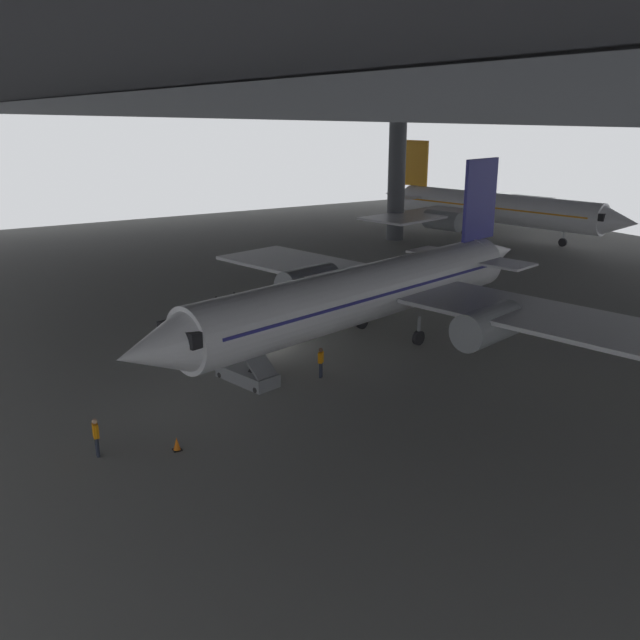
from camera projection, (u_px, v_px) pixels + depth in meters
The scene contains 8 objects.
ground_plane at pixel (257, 345), 42.31m from camera, with size 110.00×110.00×0.00m, color gray.
hangar_structure at pixel (440, 93), 44.83m from camera, with size 121.00×99.00×15.60m.
airplane_main at pixel (371, 292), 41.72m from camera, with size 32.83×33.38×10.69m.
boarding_stairs at pixel (246, 369), 36.46m from camera, with size 4.26×2.34×4.50m.
crew_worker_near_nose at pixel (96, 435), 28.42m from camera, with size 0.55×0.25×1.70m.
crew_worker_by_stairs at pixel (321, 361), 36.92m from camera, with size 0.40×0.44×1.69m.
airplane_distant at pixel (492, 208), 78.48m from camera, with size 32.48×31.88×10.42m.
traffic_cone_orange at pixel (177, 444), 29.11m from camera, with size 0.36×0.36×0.60m.
Camera 1 is at (36.31, -17.29, 13.79)m, focal length 38.57 mm.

